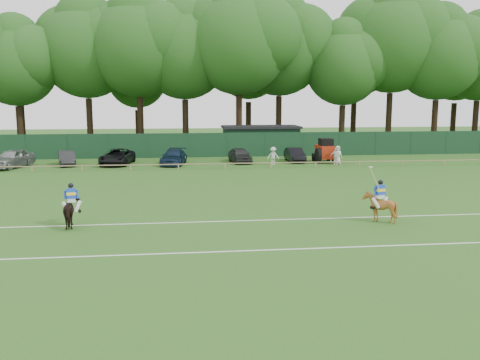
{
  "coord_description": "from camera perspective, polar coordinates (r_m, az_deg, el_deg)",
  "views": [
    {
      "loc": [
        -2.86,
        -25.21,
        5.94
      ],
      "look_at": [
        0.5,
        3.0,
        1.4
      ],
      "focal_mm": 38.0,
      "sensor_mm": 36.0,
      "label": 1
    }
  ],
  "objects": [
    {
      "name": "spectator_left",
      "position": [
        46.37,
        3.74,
        2.71
      ],
      "size": [
        1.1,
        0.7,
        1.63
      ],
      "primitive_type": "imported",
      "rotation": [
        0.0,
        0.0,
        -0.1
      ],
      "color": "beige",
      "rests_on": "ground"
    },
    {
      "name": "sedan_navy",
      "position": [
        46.83,
        -7.45,
        2.57
      ],
      "size": [
        2.68,
        5.02,
        1.39
      ],
      "primitive_type": "imported",
      "rotation": [
        0.0,
        0.0,
        -0.16
      ],
      "color": "#13243B",
      "rests_on": "ground"
    },
    {
      "name": "sedan_grey",
      "position": [
        48.53,
        -18.86,
        2.34
      ],
      "size": [
        2.34,
        4.2,
        1.31
      ],
      "primitive_type": "imported",
      "rotation": [
        0.0,
        0.0,
        0.25
      ],
      "color": "#28282A",
      "rests_on": "ground"
    },
    {
      "name": "horse_dark",
      "position": [
        25.03,
        -18.33,
        -3.35
      ],
      "size": [
        1.16,
        1.91,
        1.5
      ],
      "primitive_type": "imported",
      "rotation": [
        0.0,
        0.0,
        3.35
      ],
      "color": "black",
      "rests_on": "ground"
    },
    {
      "name": "spectator_right",
      "position": [
        47.5,
        10.92,
        2.76
      ],
      "size": [
        0.9,
        0.66,
        1.7
      ],
      "primitive_type": "imported",
      "rotation": [
        0.0,
        0.0,
        0.15
      ],
      "color": "silver",
      "rests_on": "ground"
    },
    {
      "name": "rider_dark",
      "position": [
        24.89,
        -18.41,
        -1.79
      ],
      "size": [
        0.93,
        0.46,
        1.41
      ],
      "rotation": [
        0.0,
        0.0,
        3.35
      ],
      "color": "silver",
      "rests_on": "ground"
    },
    {
      "name": "suv_black",
      "position": [
        47.69,
        -13.63,
        2.54
      ],
      "size": [
        3.09,
        5.47,
        1.44
      ],
      "primitive_type": "imported",
      "rotation": [
        0.0,
        0.0,
        -0.14
      ],
      "color": "black",
      "rests_on": "ground"
    },
    {
      "name": "hatch_grey",
      "position": [
        47.9,
        -0.0,
        2.81
      ],
      "size": [
        2.14,
        4.34,
        1.42
      ],
      "primitive_type": "imported",
      "rotation": [
        0.0,
        0.0,
        0.11
      ],
      "color": "#333235",
      "rests_on": "ground"
    },
    {
      "name": "ground",
      "position": [
        26.05,
        -0.31,
        -4.1
      ],
      "size": [
        160.0,
        160.0,
        0.0
      ],
      "primitive_type": "plane",
      "color": "#1E4C14",
      "rests_on": "ground"
    },
    {
      "name": "horse_chestnut",
      "position": [
        25.66,
        15.39,
        -2.93
      ],
      "size": [
        1.45,
        1.57,
        1.49
      ],
      "primitive_type": "imported",
      "rotation": [
        0.0,
        0.0,
        3.35
      ],
      "color": "brown",
      "rests_on": "ground"
    },
    {
      "name": "tractor",
      "position": [
        48.76,
        9.51,
        3.23
      ],
      "size": [
        1.94,
        2.76,
        2.28
      ],
      "rotation": [
        0.0,
        0.0,
        0.03
      ],
      "color": "#A2240F",
      "rests_on": "ground"
    },
    {
      "name": "pitch_rail",
      "position": [
        43.65,
        -2.98,
        1.83
      ],
      "size": [
        62.1,
        0.1,
        0.5
      ],
      "color": "#997F5B",
      "rests_on": "ground"
    },
    {
      "name": "rider_chestnut",
      "position": [
        25.52,
        15.46,
        -1.4
      ],
      "size": [
        0.97,
        0.52,
        2.05
      ],
      "rotation": [
        0.0,
        0.0,
        3.35
      ],
      "color": "silver",
      "rests_on": "ground"
    },
    {
      "name": "estate_black",
      "position": [
        48.9,
        6.17,
        2.82
      ],
      "size": [
        1.41,
        4.0,
        1.32
      ],
      "primitive_type": "imported",
      "rotation": [
        0.0,
        0.0,
        -0.0
      ],
      "color": "black",
      "rests_on": "ground"
    },
    {
      "name": "tree_row",
      "position": [
        60.69,
        -2.17,
        3.45
      ],
      "size": [
        96.0,
        12.0,
        21.0
      ],
      "primitive_type": null,
      "color": "#26561C",
      "rests_on": "ground"
    },
    {
      "name": "sedan_silver",
      "position": [
        48.54,
        -24.23,
        2.22
      ],
      "size": [
        3.28,
        5.16,
        1.64
      ],
      "primitive_type": "imported",
      "rotation": [
        0.0,
        0.0,
        -0.31
      ],
      "color": "#929396",
      "rests_on": "ground"
    },
    {
      "name": "perimeter_fence",
      "position": [
        52.49,
        -3.65,
        3.93
      ],
      "size": [
        92.08,
        0.08,
        2.5
      ],
      "color": "#14351E",
      "rests_on": "ground"
    },
    {
      "name": "spectator_mid",
      "position": [
        47.0,
        10.67,
        2.63
      ],
      "size": [
        0.94,
        0.42,
        1.58
      ],
      "primitive_type": "imported",
      "rotation": [
        0.0,
        0.0,
        -0.04
      ],
      "color": "silver",
      "rests_on": "ground"
    },
    {
      "name": "pitch_lines",
      "position": [
        22.68,
        0.69,
        -6.08
      ],
      "size": [
        60.0,
        5.1,
        0.01
      ],
      "color": "silver",
      "rests_on": "ground"
    },
    {
      "name": "utility_shed",
      "position": [
        56.09,
        2.33,
        4.57
      ],
      "size": [
        8.4,
        4.4,
        3.04
      ],
      "color": "#14331E",
      "rests_on": "ground"
    }
  ]
}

